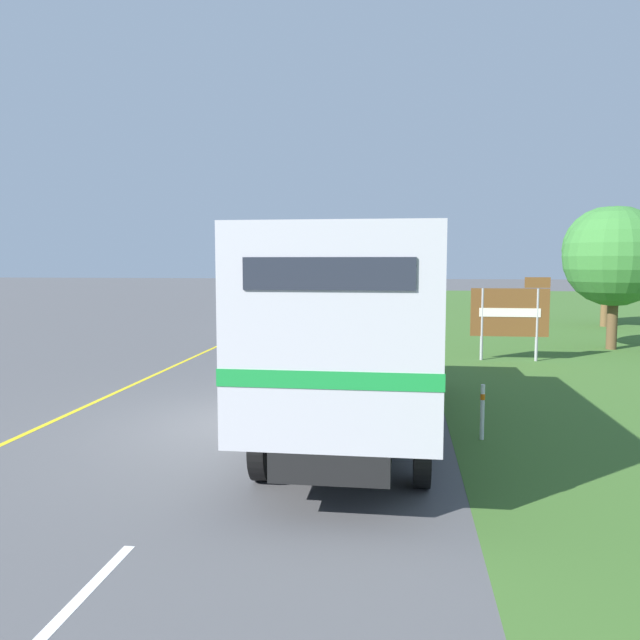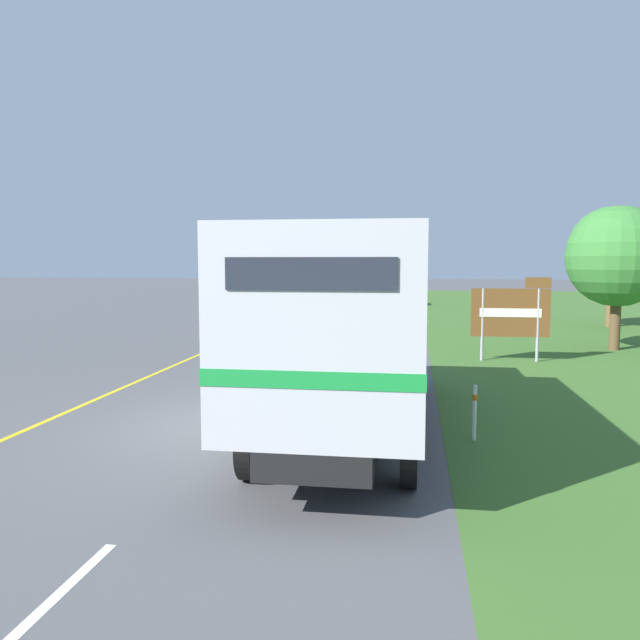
% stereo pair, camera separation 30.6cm
% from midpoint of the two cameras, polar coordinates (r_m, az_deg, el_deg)
% --- Properties ---
extents(ground_plane, '(200.00, 200.00, 0.00)m').
position_cam_midpoint_polar(ground_plane, '(11.91, -7.37, -9.35)').
color(ground_plane, '#515154').
extents(grass_shoulder, '(20.00, 71.59, 0.01)m').
position_cam_midpoint_polar(grass_shoulder, '(32.74, 26.59, -0.49)').
color(grass_shoulder, '#3D6628').
rests_on(grass_shoulder, ground).
extents(edge_line_yellow, '(0.12, 71.59, 0.01)m').
position_cam_midpoint_polar(edge_line_yellow, '(31.66, -4.70, -0.13)').
color(edge_line_yellow, yellow).
rests_on(edge_line_yellow, ground).
extents(centre_dash_nearest, '(0.12, 2.60, 0.01)m').
position_cam_midpoint_polar(centre_dash_nearest, '(6.35, -23.76, -23.43)').
color(centre_dash_nearest, white).
rests_on(centre_dash_nearest, ground).
extents(centre_dash_near, '(0.12, 2.60, 0.01)m').
position_cam_midpoint_polar(centre_dash_near, '(12.09, -7.13, -9.11)').
color(centre_dash_near, white).
rests_on(centre_dash_near, ground).
extents(centre_dash_mid_a, '(0.12, 2.60, 0.01)m').
position_cam_midpoint_polar(centre_dash_mid_a, '(18.42, -1.92, -4.06)').
color(centre_dash_mid_a, white).
rests_on(centre_dash_mid_a, ground).
extents(centre_dash_mid_b, '(0.12, 2.60, 0.01)m').
position_cam_midpoint_polar(centre_dash_mid_b, '(24.89, 0.57, -1.60)').
color(centre_dash_mid_b, white).
rests_on(centre_dash_mid_b, ground).
extents(centre_dash_far, '(0.12, 2.60, 0.01)m').
position_cam_midpoint_polar(centre_dash_far, '(31.41, 2.03, -0.16)').
color(centre_dash_far, white).
rests_on(centre_dash_far, ground).
extents(centre_dash_farthest, '(0.12, 2.60, 0.01)m').
position_cam_midpoint_polar(centre_dash_farthest, '(37.96, 2.99, 0.79)').
color(centre_dash_farthest, white).
rests_on(centre_dash_farthest, ground).
extents(horse_trailer_truck, '(2.55, 8.87, 3.47)m').
position_cam_midpoint_polar(horse_trailer_truck, '(10.95, 2.50, -0.19)').
color(horse_trailer_truck, black).
rests_on(horse_trailer_truck, ground).
extents(lead_car_white, '(1.80, 3.95, 1.91)m').
position_cam_midpoint_polar(lead_car_white, '(27.72, -2.70, 1.10)').
color(lead_car_white, black).
rests_on(lead_car_white, ground).
extents(lead_car_grey_ahead, '(1.80, 4.21, 1.95)m').
position_cam_midpoint_polar(lead_car_grey_ahead, '(43.36, 5.83, 2.63)').
color(lead_car_grey_ahead, black).
rests_on(lead_car_grey_ahead, ground).
extents(lead_car_red_ahead, '(1.80, 4.12, 1.77)m').
position_cam_midpoint_polar(lead_car_red_ahead, '(56.80, 2.55, 3.22)').
color(lead_car_red_ahead, black).
rests_on(lead_car_red_ahead, ground).
extents(highway_sign, '(2.32, 0.09, 2.55)m').
position_cam_midpoint_polar(highway_sign, '(19.75, 16.65, 0.66)').
color(highway_sign, '#9E9EA3').
rests_on(highway_sign, ground).
extents(roadside_tree_near, '(3.41, 3.41, 4.90)m').
position_cam_midpoint_polar(roadside_tree_near, '(23.54, 25.03, 5.27)').
color(roadside_tree_near, brown).
rests_on(roadside_tree_near, ground).
extents(roadside_tree_mid, '(3.96, 3.96, 5.56)m').
position_cam_midpoint_polar(roadside_tree_mid, '(31.78, 24.52, 5.87)').
color(roadside_tree_mid, brown).
rests_on(roadside_tree_mid, ground).
extents(delineator_post, '(0.08, 0.08, 0.95)m').
position_cam_midpoint_polar(delineator_post, '(10.96, 13.84, -8.03)').
color(delineator_post, white).
rests_on(delineator_post, ground).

